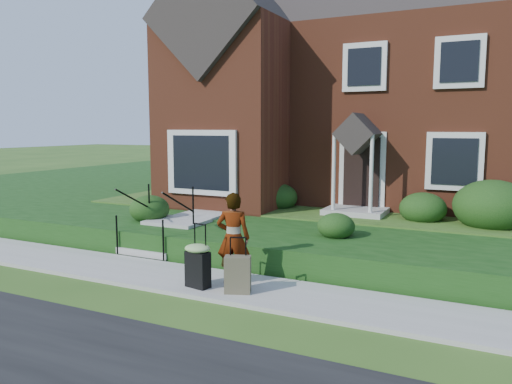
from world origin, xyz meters
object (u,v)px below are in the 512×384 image
Objects in this scene: front_steps at (166,231)px; suitcase_olive at (238,274)px; woman at (233,238)px; suitcase_black at (198,263)px.

front_steps reaches higher than suitcase_olive.
front_steps is at bearing -49.77° from woman.
suitcase_olive is (0.34, -0.47, -0.52)m from woman.
suitcase_black is 1.18× the size of suitcase_olive.
suitcase_olive is at bearing 107.82° from woman.
front_steps is 1.73× the size of suitcase_black.
suitcase_olive is (0.80, 0.04, -0.12)m from suitcase_black.
woman is at bearing 104.71° from suitcase_olive.
woman reaches higher than suitcase_black.
suitcase_black is at bearing -43.71° from front_steps.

